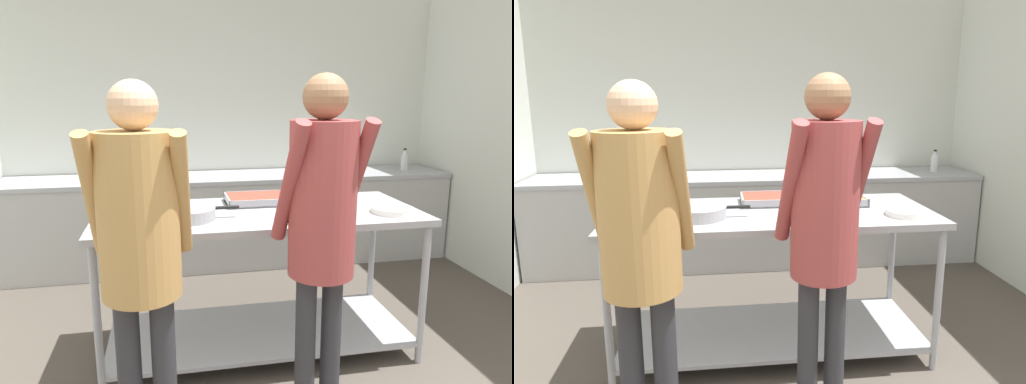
# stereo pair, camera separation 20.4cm
# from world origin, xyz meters

# --- Properties ---
(wall_rear) EXTENTS (4.46, 0.06, 2.65)m
(wall_rear) POSITION_xyz_m (0.00, 3.54, 1.32)
(wall_rear) COLOR silver
(wall_rear) RESTS_ON ground_plane
(back_counter) EXTENTS (4.30, 0.65, 0.89)m
(back_counter) POSITION_xyz_m (-0.00, 3.17, 0.44)
(back_counter) COLOR #A8A8A8
(back_counter) RESTS_ON ground_plane
(serving_counter) EXTENTS (2.00, 0.83, 0.94)m
(serving_counter) POSITION_xyz_m (-0.06, 1.54, 0.63)
(serving_counter) COLOR #9EA0A8
(serving_counter) RESTS_ON ground_plane
(broccoli_bowl) EXTENTS (0.22, 0.22, 0.11)m
(broccoli_bowl) POSITION_xyz_m (-0.88, 1.34, 0.98)
(broccoli_bowl) COLOR #B2B2B7
(broccoli_bowl) RESTS_ON serving_counter
(sauce_pan) EXTENTS (0.46, 0.32, 0.07)m
(sauce_pan) POSITION_xyz_m (-0.51, 1.43, 0.98)
(sauce_pan) COLOR #9EA0A8
(sauce_pan) RESTS_ON serving_counter
(serving_tray_roast) EXTENTS (0.40, 0.30, 0.05)m
(serving_tray_roast) POSITION_xyz_m (-0.04, 1.75, 0.96)
(serving_tray_roast) COLOR #9EA0A8
(serving_tray_roast) RESTS_ON serving_counter
(serving_tray_vegetables) EXTENTS (0.37, 0.28, 0.05)m
(serving_tray_vegetables) POSITION_xyz_m (0.38, 1.69, 0.96)
(serving_tray_vegetables) COLOR #9EA0A8
(serving_tray_vegetables) RESTS_ON serving_counter
(plate_stack) EXTENTS (0.26, 0.26, 0.04)m
(plate_stack) POSITION_xyz_m (0.73, 1.34, 0.96)
(plate_stack) COLOR white
(plate_stack) RESTS_ON serving_counter
(guest_serving_left) EXTENTS (0.47, 0.36, 1.71)m
(guest_serving_left) POSITION_xyz_m (-0.74, 0.79, 1.06)
(guest_serving_left) COLOR #2D2D33
(guest_serving_left) RESTS_ON ground_plane
(guest_serving_right) EXTENTS (0.46, 0.39, 1.75)m
(guest_serving_right) POSITION_xyz_m (0.09, 0.82, 1.10)
(guest_serving_right) COLOR #2D2D33
(guest_serving_right) RESTS_ON ground_plane
(water_bottle) EXTENTS (0.07, 0.07, 0.22)m
(water_bottle) POSITION_xyz_m (1.81, 3.16, 0.99)
(water_bottle) COLOR silver
(water_bottle) RESTS_ON back_counter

